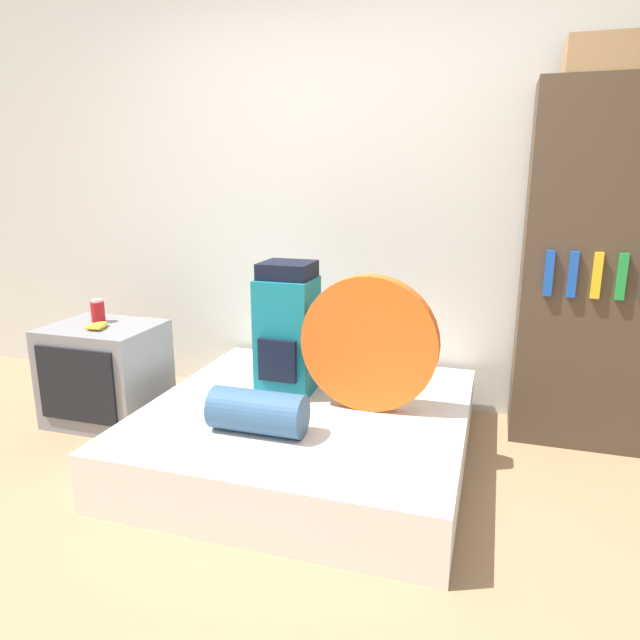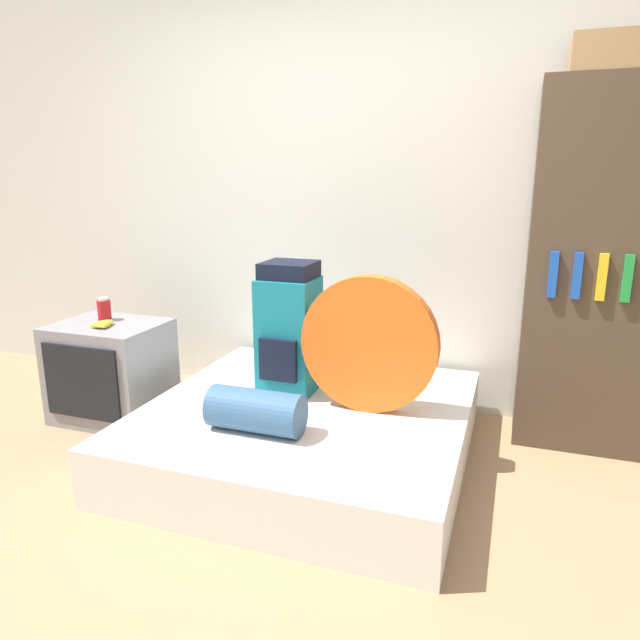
{
  "view_description": "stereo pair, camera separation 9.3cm",
  "coord_description": "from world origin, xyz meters",
  "px_view_note": "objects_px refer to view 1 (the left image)",
  "views": [
    {
      "loc": [
        0.88,
        -1.66,
        1.41
      ],
      "look_at": [
        0.09,
        0.88,
        0.73
      ],
      "focal_mm": 32.0,
      "sensor_mm": 36.0,
      "label": 1
    },
    {
      "loc": [
        0.97,
        -1.63,
        1.41
      ],
      "look_at": [
        0.09,
        0.88,
        0.73
      ],
      "focal_mm": 32.0,
      "sensor_mm": 36.0,
      "label": 2
    }
  ],
  "objects_px": {
    "bookshelf": "(591,270)",
    "cardboard_box": "(610,56)",
    "sleeping_roll": "(258,412)",
    "television": "(106,373)",
    "tent_bag": "(369,344)",
    "canister": "(98,311)",
    "backpack": "(287,330)"
  },
  "relations": [
    {
      "from": "tent_bag",
      "to": "bookshelf",
      "type": "relative_size",
      "value": 0.36
    },
    {
      "from": "television",
      "to": "bookshelf",
      "type": "xyz_separation_m",
      "value": [
        2.6,
        0.57,
        0.64
      ]
    },
    {
      "from": "canister",
      "to": "cardboard_box",
      "type": "xyz_separation_m",
      "value": [
        2.64,
        0.48,
        1.31
      ]
    },
    {
      "from": "sleeping_roll",
      "to": "cardboard_box",
      "type": "height_order",
      "value": "cardboard_box"
    },
    {
      "from": "tent_bag",
      "to": "bookshelf",
      "type": "xyz_separation_m",
      "value": [
        1.03,
        0.6,
        0.32
      ]
    },
    {
      "from": "backpack",
      "to": "bookshelf",
      "type": "height_order",
      "value": "bookshelf"
    },
    {
      "from": "backpack",
      "to": "cardboard_box",
      "type": "bearing_deg",
      "value": 17.33
    },
    {
      "from": "backpack",
      "to": "television",
      "type": "xyz_separation_m",
      "value": [
        -1.1,
        -0.09,
        -0.33
      ]
    },
    {
      "from": "sleeping_roll",
      "to": "canister",
      "type": "relative_size",
      "value": 3.2
    },
    {
      "from": "television",
      "to": "bookshelf",
      "type": "height_order",
      "value": "bookshelf"
    },
    {
      "from": "sleeping_roll",
      "to": "television",
      "type": "xyz_separation_m",
      "value": [
        -1.15,
        0.44,
        -0.09
      ]
    },
    {
      "from": "sleeping_roll",
      "to": "cardboard_box",
      "type": "bearing_deg",
      "value": 34.88
    },
    {
      "from": "backpack",
      "to": "tent_bag",
      "type": "bearing_deg",
      "value": -14.32
    },
    {
      "from": "bookshelf",
      "to": "cardboard_box",
      "type": "height_order",
      "value": "cardboard_box"
    },
    {
      "from": "cardboard_box",
      "to": "sleeping_roll",
      "type": "bearing_deg",
      "value": -145.12
    },
    {
      "from": "tent_bag",
      "to": "bookshelf",
      "type": "height_order",
      "value": "bookshelf"
    },
    {
      "from": "tent_bag",
      "to": "canister",
      "type": "distance_m",
      "value": 1.64
    },
    {
      "from": "backpack",
      "to": "bookshelf",
      "type": "relative_size",
      "value": 0.37
    },
    {
      "from": "backpack",
      "to": "sleeping_roll",
      "type": "height_order",
      "value": "backpack"
    },
    {
      "from": "cardboard_box",
      "to": "television",
      "type": "bearing_deg",
      "value": -167.95
    },
    {
      "from": "backpack",
      "to": "canister",
      "type": "relative_size",
      "value": 5.11
    },
    {
      "from": "bookshelf",
      "to": "cardboard_box",
      "type": "bearing_deg",
      "value": -140.54
    },
    {
      "from": "television",
      "to": "bookshelf",
      "type": "bearing_deg",
      "value": 12.46
    },
    {
      "from": "sleeping_roll",
      "to": "television",
      "type": "distance_m",
      "value": 1.24
    },
    {
      "from": "television",
      "to": "canister",
      "type": "xyz_separation_m",
      "value": [
        -0.07,
        0.07,
        0.35
      ]
    },
    {
      "from": "sleeping_roll",
      "to": "canister",
      "type": "bearing_deg",
      "value": 157.48
    },
    {
      "from": "sleeping_roll",
      "to": "bookshelf",
      "type": "bearing_deg",
      "value": 34.98
    },
    {
      "from": "canister",
      "to": "cardboard_box",
      "type": "height_order",
      "value": "cardboard_box"
    },
    {
      "from": "canister",
      "to": "bookshelf",
      "type": "xyz_separation_m",
      "value": [
        2.67,
        0.51,
        0.29
      ]
    },
    {
      "from": "sleeping_roll",
      "to": "bookshelf",
      "type": "height_order",
      "value": "bookshelf"
    },
    {
      "from": "backpack",
      "to": "sleeping_roll",
      "type": "relative_size",
      "value": 1.6
    },
    {
      "from": "sleeping_roll",
      "to": "bookshelf",
      "type": "distance_m",
      "value": 1.85
    }
  ]
}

